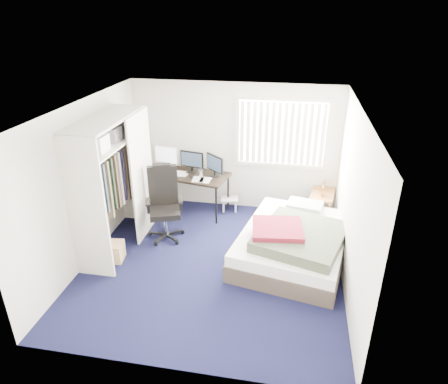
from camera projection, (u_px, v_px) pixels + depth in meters
name	position (u px, v px, depth m)	size (l,w,h in m)	color
ground	(213.00, 263.00, 6.40)	(4.20, 4.20, 0.00)	black
room_shell	(212.00, 177.00, 5.76)	(4.20, 4.20, 4.20)	silver
window_assembly	(282.00, 133.00, 7.39)	(1.72, 0.09, 1.32)	white
closet	(112.00, 172.00, 6.34)	(0.64, 1.84, 2.22)	beige
desk	(188.00, 172.00, 7.76)	(1.71, 1.04, 1.25)	black
office_chair	(165.00, 210.00, 6.98)	(0.79, 0.79, 1.31)	black
footstool	(230.00, 201.00, 7.97)	(0.37, 0.31, 0.27)	white
nightstand	(323.00, 194.00, 7.55)	(0.54, 0.89, 0.75)	brown
bed	(294.00, 242.00, 6.43)	(2.01, 2.43, 0.71)	#3B312A
pine_box	(110.00, 251.00, 6.43)	(0.41, 0.30, 0.30)	tan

